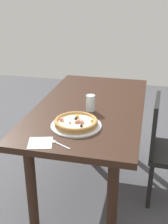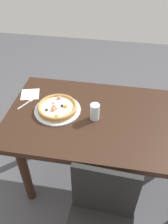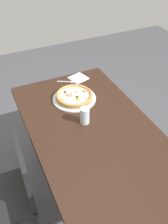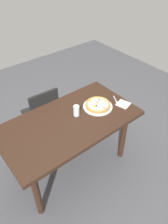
# 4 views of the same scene
# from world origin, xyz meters

# --- Properties ---
(ground_plane) EXTENTS (6.00, 6.00, 0.00)m
(ground_plane) POSITION_xyz_m (0.00, 0.00, 0.00)
(ground_plane) COLOR #4C4C51
(dining_table) EXTENTS (1.49, 0.81, 0.77)m
(dining_table) POSITION_xyz_m (0.00, 0.00, 0.67)
(dining_table) COLOR #331E14
(dining_table) RESTS_ON ground
(plate) EXTENTS (0.34, 0.34, 0.01)m
(plate) POSITION_xyz_m (-0.39, 0.02, 0.78)
(plate) COLOR silver
(plate) RESTS_ON dining_table
(pizza) EXTENTS (0.29, 0.29, 0.05)m
(pizza) POSITION_xyz_m (-0.39, 0.01, 0.80)
(pizza) COLOR #B78447
(pizza) RESTS_ON plate
(fork) EXTENTS (0.09, 0.15, 0.00)m
(fork) POSITION_xyz_m (-0.64, 0.06, 0.78)
(fork) COLOR silver
(fork) RESTS_ON dining_table
(drinking_glass) EXTENTS (0.07, 0.07, 0.12)m
(drinking_glass) POSITION_xyz_m (-0.12, -0.02, 0.84)
(drinking_glass) COLOR silver
(drinking_glass) RESTS_ON dining_table
(napkin) EXTENTS (0.17, 0.17, 0.00)m
(napkin) POSITION_xyz_m (-0.65, 0.16, 0.78)
(napkin) COLOR white
(napkin) RESTS_ON dining_table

